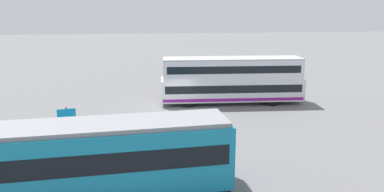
{
  "coord_description": "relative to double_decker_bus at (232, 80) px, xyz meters",
  "views": [
    {
      "loc": [
        2.39,
        28.28,
        8.29
      ],
      "look_at": [
        -0.51,
        4.07,
        2.37
      ],
      "focal_mm": 36.01,
      "sensor_mm": 36.0,
      "label": 1
    }
  ],
  "objects": [
    {
      "name": "pedestrian_near_railing",
      "position": [
        9.65,
        9.45,
        -1.07
      ],
      "size": [
        0.35,
        0.36,
        1.6
      ],
      "color": "#4C3F2D",
      "rests_on": "ground"
    },
    {
      "name": "pedestrian_railing",
      "position": [
        7.28,
        7.99,
        -1.25
      ],
      "size": [
        7.58,
        0.52,
        1.08
      ],
      "color": "gray",
      "rests_on": "ground"
    },
    {
      "name": "ground_plane",
      "position": [
        4.67,
        2.66,
        -1.99
      ],
      "size": [
        160.0,
        160.0,
        0.0
      ],
      "primitive_type": "plane",
      "color": "slate"
    },
    {
      "name": "double_decker_bus",
      "position": [
        0.0,
        0.0,
        0.0
      ],
      "size": [
        11.91,
        3.03,
        3.88
      ],
      "color": "white",
      "rests_on": "ground"
    },
    {
      "name": "tram_yellow",
      "position": [
        10.33,
        15.06,
        -0.27
      ],
      "size": [
        13.92,
        3.82,
        3.31
      ],
      "color": "teal",
      "rests_on": "ground"
    },
    {
      "name": "info_sign",
      "position": [
        11.8,
        8.6,
        -0.35
      ],
      "size": [
        1.05,
        0.26,
        2.36
      ],
      "color": "slate",
      "rests_on": "ground"
    }
  ]
}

